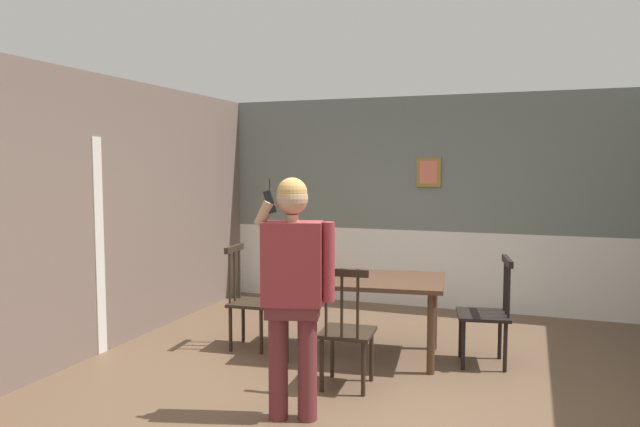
{
  "coord_description": "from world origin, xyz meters",
  "views": [
    {
      "loc": [
        1.12,
        -4.62,
        1.83
      ],
      "look_at": [
        -0.42,
        -0.32,
        1.46
      ],
      "focal_mm": 33.25,
      "sensor_mm": 36.0,
      "label": 1
    }
  ],
  "objects_px": {
    "dining_table": "(362,287)",
    "chair_near_window": "(487,313)",
    "person_figure": "(293,280)",
    "chair_at_table_head": "(346,330)",
    "chair_by_doorway": "(248,300)"
  },
  "relations": [
    {
      "from": "dining_table",
      "to": "chair_at_table_head",
      "type": "relative_size",
      "value": 1.6
    },
    {
      "from": "dining_table",
      "to": "chair_at_table_head",
      "type": "distance_m",
      "value": 0.87
    },
    {
      "from": "chair_near_window",
      "to": "person_figure",
      "type": "bearing_deg",
      "value": 133.93
    },
    {
      "from": "chair_near_window",
      "to": "chair_by_doorway",
      "type": "bearing_deg",
      "value": 86.81
    },
    {
      "from": "chair_near_window",
      "to": "chair_at_table_head",
      "type": "xyz_separation_m",
      "value": [
        -1.04,
        -0.99,
        -0.0
      ]
    },
    {
      "from": "dining_table",
      "to": "chair_by_doorway",
      "type": "xyz_separation_m",
      "value": [
        -1.14,
        -0.14,
        -0.18
      ]
    },
    {
      "from": "person_figure",
      "to": "chair_at_table_head",
      "type": "bearing_deg",
      "value": -119.51
    },
    {
      "from": "chair_at_table_head",
      "to": "person_figure",
      "type": "xyz_separation_m",
      "value": [
        -0.18,
        -0.7,
        0.53
      ]
    },
    {
      "from": "dining_table",
      "to": "chair_near_window",
      "type": "height_order",
      "value": "chair_near_window"
    },
    {
      "from": "dining_table",
      "to": "person_figure",
      "type": "bearing_deg",
      "value": -92.87
    },
    {
      "from": "dining_table",
      "to": "chair_near_window",
      "type": "xyz_separation_m",
      "value": [
        1.14,
        0.14,
        -0.18
      ]
    },
    {
      "from": "chair_by_doorway",
      "to": "chair_at_table_head",
      "type": "bearing_deg",
      "value": 55.95
    },
    {
      "from": "chair_near_window",
      "to": "person_figure",
      "type": "relative_size",
      "value": 0.57
    },
    {
      "from": "chair_near_window",
      "to": "chair_at_table_head",
      "type": "bearing_deg",
      "value": 123.25
    },
    {
      "from": "chair_near_window",
      "to": "person_figure",
      "type": "xyz_separation_m",
      "value": [
        -1.22,
        -1.69,
        0.53
      ]
    }
  ]
}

